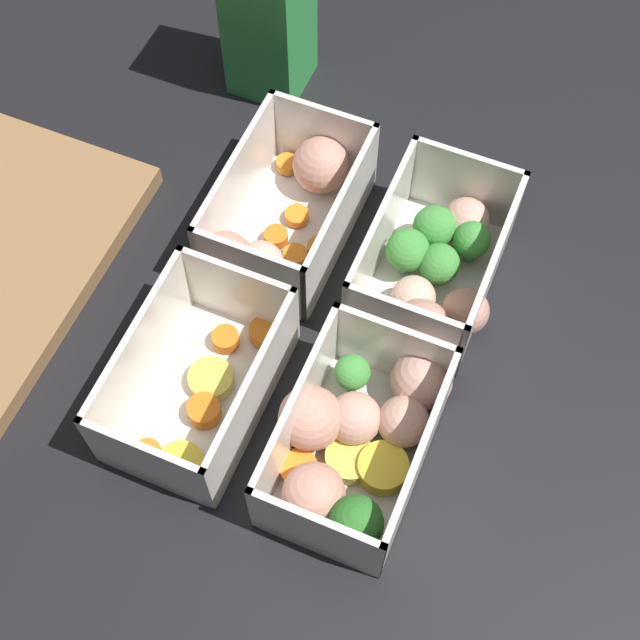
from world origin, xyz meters
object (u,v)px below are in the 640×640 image
container_far_left (199,385)px  container_far_right (281,216)px  container_near_left (357,438)px  juice_carton (268,0)px  container_near_right (433,274)px

container_far_left → container_far_right: 0.17m
container_near_left → juice_carton: juice_carton is taller
container_near_right → container_far_right: bearing=88.2°
juice_carton → container_near_left: bearing=-146.4°
container_far_left → container_near_left: bearing=-87.1°
container_near_right → container_far_right: size_ratio=0.98×
container_near_left → container_far_left: same height
juice_carton → container_far_left: bearing=-165.0°
container_near_left → container_far_right: (0.16, 0.13, 0.00)m
container_near_left → container_near_right: same height
container_near_right → juice_carton: bearing=52.7°
container_near_right → container_far_right: (0.00, 0.14, 0.00)m
container_near_left → container_far_right: same height
container_far_left → juice_carton: (0.33, 0.09, 0.07)m
container_far_left → container_far_right: size_ratio=0.93×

